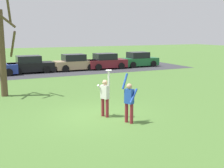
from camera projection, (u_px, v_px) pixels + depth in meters
name	position (u px, v px, depth m)	size (l,w,h in m)	color
ground_plane	(96.00, 116.00, 12.62)	(120.00, 120.00, 0.00)	#4C7533
person_catcher	(105.00, 95.00, 12.34)	(0.50, 0.59, 2.08)	maroon
person_defender	(129.00, 100.00, 11.48)	(0.58, 0.65, 2.04)	maroon
frisbee_disc	(109.00, 70.00, 11.99)	(0.26, 0.26, 0.02)	white
parked_car_black	(30.00, 65.00, 26.00)	(4.10, 2.05, 1.59)	black
parked_car_tan	(75.00, 63.00, 27.79)	(4.10, 2.05, 1.59)	tan
parked_car_maroon	(106.00, 62.00, 28.96)	(4.10, 2.05, 1.59)	maroon
parked_car_green	(139.00, 60.00, 30.87)	(4.10, 2.05, 1.59)	#1E6633
parking_strip	(55.00, 72.00, 26.78)	(28.51, 6.40, 0.01)	#38383D
bare_tree_tall	(2.00, 49.00, 16.10)	(1.75, 1.77, 5.84)	brown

